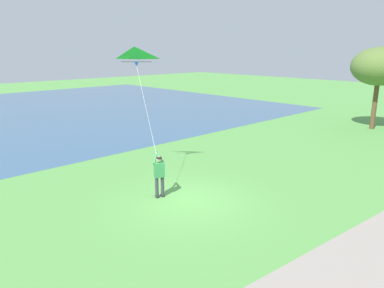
# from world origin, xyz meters

# --- Properties ---
(ground_plane) EXTENTS (120.00, 120.00, 0.00)m
(ground_plane) POSITION_xyz_m (0.00, 0.00, 0.00)
(ground_plane) COLOR #569947
(lake_water) EXTENTS (36.00, 44.00, 0.01)m
(lake_water) POSITION_xyz_m (-25.68, 4.00, 0.00)
(lake_water) COLOR #385B7F
(lake_water) RESTS_ON ground
(walkway_path) EXTENTS (5.62, 32.08, 0.02)m
(walkway_path) POSITION_xyz_m (6.64, 2.00, 0.01)
(walkway_path) COLOR gray
(walkway_path) RESTS_ON ground
(person_kite_flyer) EXTENTS (0.63, 0.49, 1.83)m
(person_kite_flyer) POSITION_xyz_m (-1.08, -0.59, 1.05)
(person_kite_flyer) COLOR #232328
(person_kite_flyer) RESTS_ON ground
(flying_kite) EXTENTS (3.03, 1.44, 4.09)m
(flying_kite) POSITION_xyz_m (-3.70, 0.27, 5.47)
(flying_kite) COLOR green
(tree_treeline_right) EXTENTS (3.97, 3.84, 6.01)m
(tree_treeline_right) POSITION_xyz_m (-0.33, 19.24, 4.60)
(tree_treeline_right) COLOR brown
(tree_treeline_right) RESTS_ON ground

